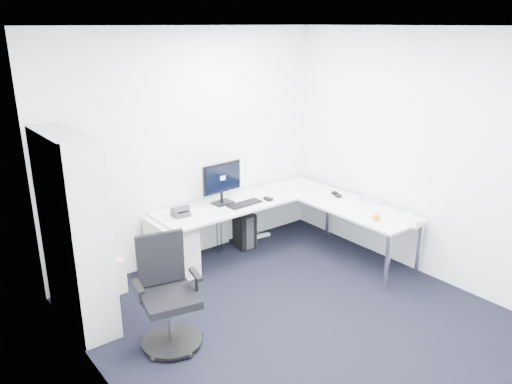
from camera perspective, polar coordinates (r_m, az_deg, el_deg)
ground at (r=4.88m, az=6.46°, el=-15.34°), size 4.20×4.20×0.00m
ceiling at (r=4.05m, az=7.91°, el=18.25°), size 4.20×4.20×0.00m
wall_back at (r=5.88m, az=-7.51°, el=5.08°), size 3.60×0.02×2.70m
wall_left at (r=3.33m, az=-15.58°, el=-6.34°), size 0.02×4.20×2.70m
wall_right at (r=5.65m, az=20.21°, el=3.50°), size 0.02×4.20×2.70m
l_desk at (r=5.95m, az=0.96°, el=-4.84°), size 2.35×1.31×0.68m
drawer_pedestal at (r=5.73m, az=-9.60°, el=-6.22°), size 0.43×0.54×0.66m
bookshelf at (r=4.81m, az=-20.04°, el=-4.36°), size 0.36×0.93×1.86m
task_chair at (r=4.44m, az=-9.88°, el=-11.60°), size 0.66×0.66×1.00m
black_pc_tower at (r=6.43m, az=-1.80°, el=-4.05°), size 0.27×0.50×0.46m
beige_pc_tower at (r=5.64m, az=-16.35°, el=-8.79°), size 0.21×0.41×0.38m
power_strip at (r=6.70m, az=0.39°, el=-5.08°), size 0.31×0.09×0.04m
monitor at (r=5.87m, az=-3.85°, el=1.03°), size 0.55×0.21×0.51m
black_keyboard at (r=5.90m, az=-1.30°, el=-1.35°), size 0.44×0.18×0.02m
mouse at (r=6.05m, az=1.40°, el=-0.78°), size 0.07×0.11×0.04m
desk_phone at (r=5.61m, az=-8.63°, el=-2.08°), size 0.20×0.20×0.13m
laptop at (r=6.13m, az=12.90°, el=-0.05°), size 0.35×0.35×0.23m
white_keyboard at (r=5.83m, az=10.29°, el=-1.94°), size 0.16×0.46×0.02m
headphones at (r=6.29m, az=9.19°, el=-0.18°), size 0.18×0.22×0.05m
orange_fruit at (r=5.58m, az=13.58°, el=-2.79°), size 0.08×0.08×0.08m
tissue_box at (r=5.56m, az=17.23°, el=-3.24°), size 0.12×0.22×0.08m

